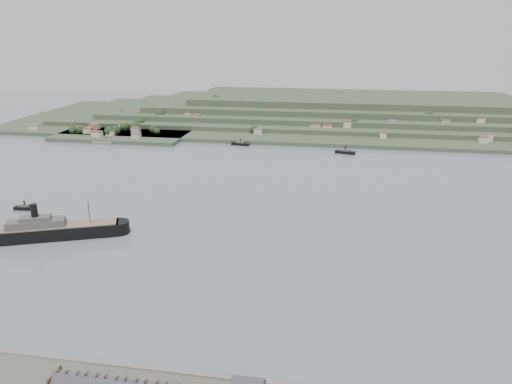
# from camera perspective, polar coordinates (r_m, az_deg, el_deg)

# --- Properties ---
(ground) EXTENTS (1400.00, 1400.00, 0.00)m
(ground) POSITION_cam_1_polar(r_m,az_deg,el_deg) (321.17, -0.23, -3.85)
(ground) COLOR slate
(ground) RESTS_ON ground
(far_peninsula) EXTENTS (760.00, 309.00, 30.00)m
(far_peninsula) POSITION_cam_1_polar(r_m,az_deg,el_deg) (695.04, 7.90, 9.04)
(far_peninsula) COLOR #33452E
(far_peninsula) RESTS_ON ground
(steamship) EXTENTS (106.40, 52.66, 26.85)m
(steamship) POSITION_cam_1_polar(r_m,az_deg,el_deg) (327.26, -24.55, -4.22)
(steamship) COLOR black
(steamship) RESTS_ON ground
(tugboat) EXTENTS (15.49, 5.54, 6.82)m
(tugboat) POSITION_cam_1_polar(r_m,az_deg,el_deg) (383.30, -24.90, -1.63)
(tugboat) COLOR black
(tugboat) RESTS_ON ground
(ferry_west) EXTENTS (20.08, 8.26, 7.31)m
(ferry_west) POSITION_cam_1_polar(r_m,az_deg,el_deg) (542.32, -1.80, 5.54)
(ferry_west) COLOR black
(ferry_west) RESTS_ON ground
(ferry_east) EXTENTS (21.00, 10.35, 7.59)m
(ferry_east) POSITION_cam_1_polar(r_m,az_deg,el_deg) (513.11, 10.16, 4.54)
(ferry_east) COLOR black
(ferry_east) RESTS_ON ground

